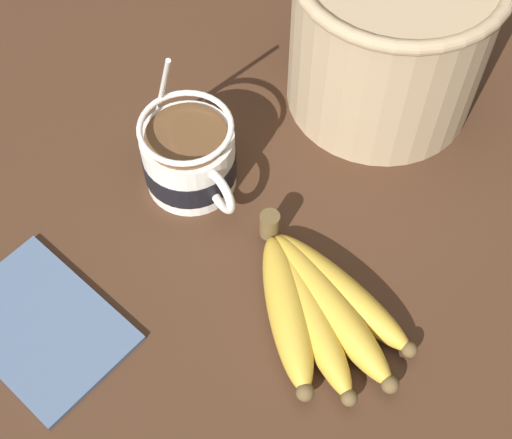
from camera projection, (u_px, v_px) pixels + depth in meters
table at (213, 258)px, 72.27cm from camera, size 100.11×100.11×2.80cm
coffee_mug at (190, 158)px, 72.62cm from camera, size 15.74×9.68×16.19cm
banana_bunch at (316, 305)px, 66.00cm from camera, size 20.75×13.33×4.11cm
woven_basket at (389, 34)px, 74.58cm from camera, size 21.92×21.92×17.79cm
napkin at (41, 326)px, 66.42cm from camera, size 18.45×14.78×0.60cm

